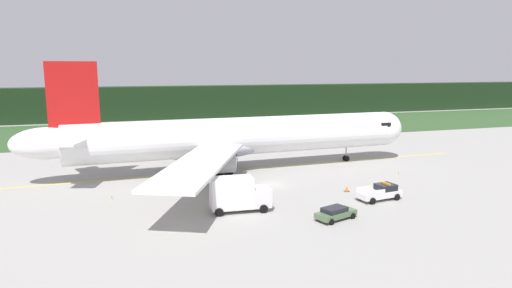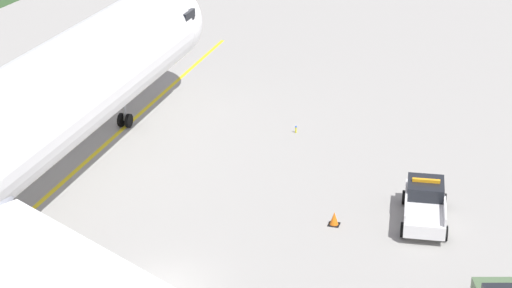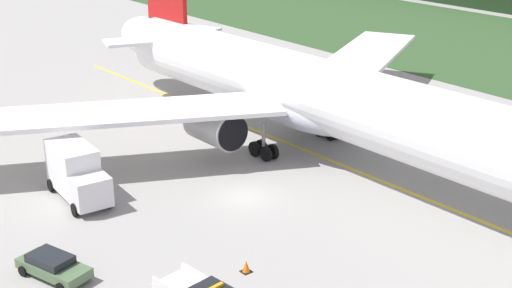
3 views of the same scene
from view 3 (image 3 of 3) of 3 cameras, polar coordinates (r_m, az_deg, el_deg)
name	(u,v)px [view 3 (image 3 of 3)]	position (r m, az deg, el deg)	size (l,w,h in m)	color
ground	(245,197)	(48.43, -0.94, -4.36)	(320.00, 320.00, 0.00)	#999792
taxiway_centerline_main	(326,159)	(55.25, 5.78, -1.21)	(77.52, 0.30, 0.01)	yellow
airliner	(322,97)	(54.11, 5.41, 3.88)	(58.86, 51.07, 15.93)	white
catering_truck	(77,173)	(49.02, -14.48, -2.28)	(6.50, 3.03, 3.88)	silver
staff_car	(53,265)	(40.47, -16.30, -9.53)	(4.71, 3.07, 1.30)	#4E6945
apron_cone	(246,266)	(39.49, -0.81, -9.99)	(0.57, 0.57, 0.72)	black
taxiway_edge_light_west	(105,123)	(63.86, -12.24, 1.69)	(0.12, 0.12, 0.45)	yellow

